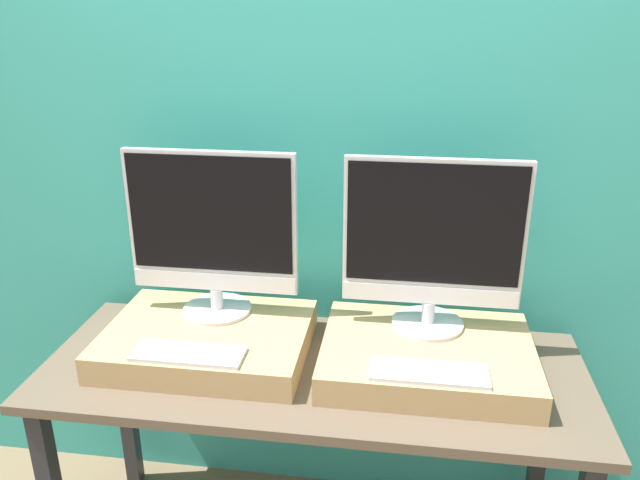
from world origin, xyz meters
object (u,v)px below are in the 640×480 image
at_px(keyboard_left, 189,353).
at_px(keyboard_right, 429,372).
at_px(monitor_left, 212,231).
at_px(monitor_right, 433,242).

xyz_separation_m(keyboard_left, keyboard_right, (0.67, 0.00, 0.00)).
bearing_deg(monitor_left, monitor_right, 0.00).
relative_size(keyboard_left, keyboard_right, 1.00).
bearing_deg(keyboard_left, keyboard_right, 0.00).
bearing_deg(monitor_right, monitor_left, 180.00).
distance_m(monitor_left, monitor_right, 0.67).
xyz_separation_m(monitor_right, keyboard_right, (0.00, -0.27, -0.27)).
bearing_deg(keyboard_right, monitor_left, 157.69).
bearing_deg(keyboard_left, monitor_left, 90.00).
xyz_separation_m(monitor_left, keyboard_left, (-0.00, -0.27, -0.27)).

